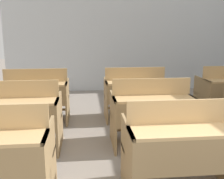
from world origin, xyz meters
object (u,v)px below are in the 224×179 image
at_px(bench_third_left, 37,96).
at_px(bench_third_center, 135,93).
at_px(bench_second_center, 151,112).
at_px(bench_front_center, 182,148).
at_px(bench_second_left, 18,116).

xyz_separation_m(bench_third_left, bench_third_center, (1.73, 0.01, 0.00)).
xyz_separation_m(bench_second_center, bench_third_center, (-0.01, 1.14, 0.00)).
bearing_deg(bench_front_center, bench_third_center, 90.59).
height_order(bench_front_center, bench_second_center, same).
bearing_deg(bench_third_center, bench_front_center, -89.41).
distance_m(bench_second_center, bench_third_center, 1.14).
distance_m(bench_second_center, bench_third_left, 2.07).
bearing_deg(bench_second_center, bench_front_center, -89.30).
height_order(bench_second_center, bench_third_left, same).
relative_size(bench_second_left, bench_second_center, 1.00).
relative_size(bench_third_left, bench_third_center, 1.00).
xyz_separation_m(bench_front_center, bench_second_center, (-0.01, 1.14, 0.00)).
bearing_deg(bench_second_center, bench_third_center, 90.49).
relative_size(bench_front_center, bench_second_center, 1.00).
xyz_separation_m(bench_second_left, bench_third_left, (0.04, 1.12, 0.00)).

